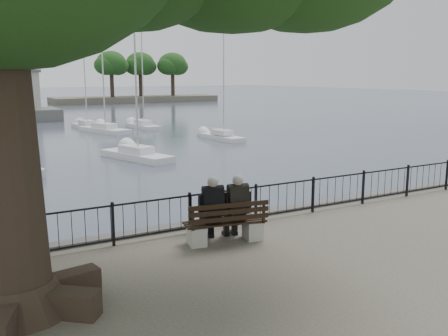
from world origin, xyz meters
TOP-DOWN VIEW (x-y plane):
  - harbor at (0.00, 3.00)m, footprint 260.00×260.00m
  - railing at (0.00, 2.50)m, footprint 22.06×0.06m
  - bench at (-0.57, 1.41)m, footprint 2.06×0.94m
  - person_left at (-0.88, 1.58)m, footprint 0.56×0.88m
  - person_right at (-0.26, 1.47)m, footprint 0.56×0.88m
  - lion_monument at (2.00, 49.93)m, footprint 6.22×6.22m
  - sailboat_b at (-3.48, 19.40)m, footprint 2.74×6.30m
  - sailboat_c at (3.63, 19.63)m, footprint 3.04×5.62m
  - sailboat_d at (12.52, 25.05)m, footprint 1.66×4.75m
  - sailboat_f at (-1.44, 33.62)m, footprint 1.94×5.88m
  - sailboat_g at (5.42, 38.48)m, footprint 1.85×4.89m
  - sailboat_i at (5.94, 34.39)m, footprint 3.33×5.89m
  - sailboat_j at (10.13, 36.11)m, footprint 1.79×5.14m
  - far_shore at (25.54, 79.46)m, footprint 30.00×8.60m

SIDE VIEW (x-z plane):
  - sailboat_d at x=12.52m, z-range -5.02..3.59m
  - sailboat_g at x=5.42m, z-range -5.25..3.84m
  - sailboat_j at x=10.13m, z-range -5.92..4.56m
  - sailboat_c at x=3.63m, z-range -6.17..4.81m
  - sailboat_b at x=-3.48m, z-range -6.98..5.67m
  - sailboat_f at x=-1.44m, z-range -7.09..5.81m
  - sailboat_i at x=5.94m, z-range -7.13..5.87m
  - harbor at x=0.00m, z-range -1.10..0.10m
  - bench at x=-0.57m, z-range -0.16..0.89m
  - railing at x=0.00m, z-range 0.06..1.06m
  - person_left at x=-0.88m, z-range -0.07..1.60m
  - person_right at x=-0.26m, z-range -0.07..1.60m
  - lion_monument at x=2.00m, z-range -3.26..5.87m
  - far_shore at x=25.54m, z-range -1.59..7.59m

